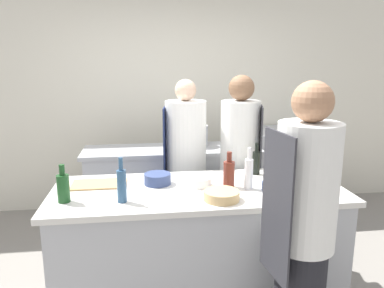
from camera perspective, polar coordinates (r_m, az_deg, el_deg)
wall_back at (r=4.72m, az=-2.89°, el=7.25°), size 8.00×0.06×2.80m
prep_counter at (r=2.93m, az=0.94°, el=-15.39°), size 2.10×0.84×0.94m
pass_counter at (r=4.08m, az=-2.96°, el=-7.06°), size 1.85×0.56×0.94m
oven_range at (r=4.80m, az=13.70°, el=-3.86°), size 0.86×0.70×1.02m
chef_at_prep_near at (r=2.28m, az=16.52°, el=-12.98°), size 0.38×0.36×1.75m
chef_at_stove at (r=3.48m, az=7.26°, el=-3.78°), size 0.40×0.38×1.72m
chef_at_pass_far at (r=3.51m, az=-0.95°, el=-4.03°), size 0.41×0.39×1.68m
bottle_olive_oil at (r=2.48m, az=-10.67°, el=-6.10°), size 0.06×0.06×0.30m
bottle_vinegar at (r=2.59m, az=-19.02°, el=-6.25°), size 0.08×0.08×0.25m
bottle_wine at (r=3.07m, az=9.75°, el=-2.71°), size 0.06×0.06×0.26m
bottle_cooking_oil at (r=3.01m, az=14.27°, el=-3.82°), size 0.09×0.09×0.19m
bottle_sauce at (r=2.72m, az=8.64°, el=-4.35°), size 0.06×0.06×0.30m
bottle_water at (r=2.74m, az=5.65°, el=-4.45°), size 0.08×0.08×0.27m
bowl_mixing_large at (r=2.77m, az=1.09°, el=-5.74°), size 0.18×0.18×0.07m
bowl_prep_small at (r=2.51m, az=4.52°, el=-7.81°), size 0.24×0.24×0.06m
bowl_ceramic_blue at (r=2.75m, az=12.58°, el=-6.29°), size 0.19×0.19×0.06m
bowl_wooden_salad at (r=2.82m, az=-5.27°, el=-5.31°), size 0.20×0.20×0.08m
cutting_board at (r=2.89m, az=-13.94°, el=-5.94°), size 0.40×0.24×0.01m
stockpot at (r=4.04m, az=0.59°, el=1.31°), size 0.26×0.26×0.22m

